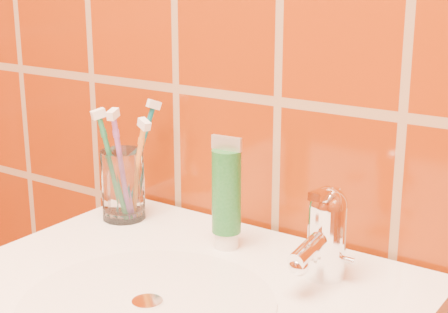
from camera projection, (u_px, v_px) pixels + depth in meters
The scene contains 7 objects.
glass_tumbler at pixel (123, 185), 1.05m from camera, with size 0.07×0.07×0.11m, color white.
toothpaste_tube at pixel (226, 196), 0.93m from camera, with size 0.04×0.04×0.16m.
faucet at pixel (325, 230), 0.84m from camera, with size 0.05×0.11×0.12m.
toothbrush_0 at pixel (121, 167), 1.02m from camera, with size 0.03×0.06×0.19m, color #8E4EA7, non-canonical shape.
toothbrush_1 at pixel (138, 159), 1.06m from camera, with size 0.05×0.08×0.19m, color #0C5B66, non-canonical shape.
toothbrush_2 at pixel (136, 170), 1.03m from camera, with size 0.07×0.04×0.17m, color orange, non-canonical shape.
toothbrush_3 at pixel (113, 167), 1.02m from camera, with size 0.04×0.06×0.18m, color #1F774A, non-canonical shape.
Camera 1 is at (0.48, 0.37, 1.23)m, focal length 55.00 mm.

